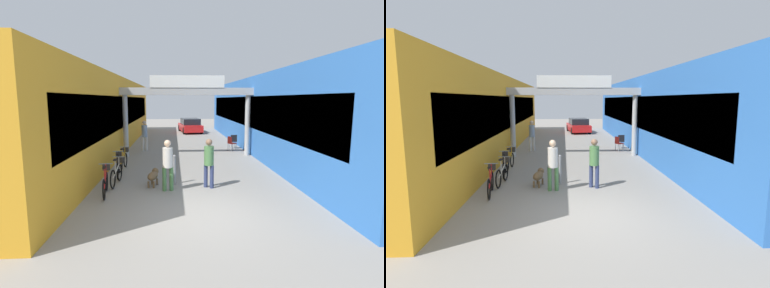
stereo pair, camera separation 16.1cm
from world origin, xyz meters
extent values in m
plane|color=gray|center=(0.00, 0.00, 0.00)|extent=(80.00, 80.00, 0.00)
cube|color=gold|center=(-5.10, 11.00, 2.19)|extent=(3.00, 26.00, 4.37)
cube|color=black|center=(-3.62, 11.00, 2.40)|extent=(0.04, 23.40, 1.75)
cube|color=blue|center=(5.10, 11.00, 2.19)|extent=(3.00, 26.00, 4.37)
cube|color=black|center=(3.62, 11.00, 2.40)|extent=(0.04, 23.40, 1.75)
cylinder|color=#B2B2B2|center=(-3.35, 8.65, 1.67)|extent=(0.28, 0.28, 3.34)
cylinder|color=#B2B2B2|center=(3.35, 8.65, 1.67)|extent=(0.28, 0.28, 3.34)
cube|color=#B2B2B2|center=(0.00, 8.65, 3.54)|extent=(7.40, 0.44, 0.39)
cube|color=white|center=(0.00, 8.45, 4.05)|extent=(3.96, 0.10, 0.64)
cylinder|color=#4C7F47|center=(-1.08, 2.27, 0.41)|extent=(0.15, 0.15, 0.82)
cylinder|color=#4C7F47|center=(-0.84, 2.29, 0.41)|extent=(0.15, 0.15, 0.82)
cylinder|color=silver|center=(-0.96, 2.28, 1.16)|extent=(0.37, 0.37, 0.68)
sphere|color=beige|center=(-0.96, 2.28, 1.65)|extent=(0.26, 0.26, 0.23)
cylinder|color=navy|center=(0.58, 2.49, 0.41)|extent=(0.19, 0.19, 0.82)
cylinder|color=navy|center=(0.38, 2.63, 0.41)|extent=(0.19, 0.19, 0.82)
cylinder|color=#4C7F47|center=(0.48, 2.56, 1.16)|extent=(0.47, 0.47, 0.68)
sphere|color=#8C664C|center=(0.48, 2.56, 1.64)|extent=(0.32, 0.32, 0.23)
cylinder|color=silver|center=(-2.41, 10.50, 0.43)|extent=(0.19, 0.19, 0.86)
cylinder|color=silver|center=(-2.61, 10.37, 0.43)|extent=(0.19, 0.19, 0.86)
cylinder|color=#8C9EB2|center=(-2.51, 10.43, 1.21)|extent=(0.47, 0.47, 0.71)
sphere|color=beige|center=(-2.51, 10.43, 1.72)|extent=(0.33, 0.33, 0.24)
ellipsoid|color=brown|center=(-1.52, 2.86, 0.38)|extent=(0.47, 0.78, 0.29)
sphere|color=brown|center=(-1.45, 3.17, 0.48)|extent=(0.30, 0.30, 0.25)
sphere|color=white|center=(-1.47, 3.07, 0.36)|extent=(0.21, 0.21, 0.18)
cylinder|color=brown|center=(-1.56, 3.09, 0.12)|extent=(0.08, 0.08, 0.23)
cylinder|color=brown|center=(-1.38, 3.05, 0.12)|extent=(0.08, 0.08, 0.23)
cylinder|color=brown|center=(-1.66, 2.67, 0.12)|extent=(0.08, 0.08, 0.23)
cylinder|color=brown|center=(-1.47, 2.62, 0.12)|extent=(0.08, 0.08, 0.23)
torus|color=black|center=(-3.07, 2.43, 0.34)|extent=(0.14, 0.67, 0.67)
torus|color=black|center=(-2.93, 1.42, 0.34)|extent=(0.14, 0.67, 0.67)
cube|color=red|center=(-3.00, 1.93, 0.52)|extent=(0.16, 0.94, 0.34)
cylinder|color=red|center=(-2.98, 1.81, 0.74)|extent=(0.04, 0.04, 0.42)
cube|color=black|center=(-2.98, 1.81, 0.96)|extent=(0.13, 0.23, 0.05)
cylinder|color=red|center=(-3.06, 2.37, 0.72)|extent=(0.04, 0.04, 0.46)
cylinder|color=gray|center=(-3.06, 2.37, 0.96)|extent=(0.46, 0.09, 0.03)
cube|color=#332D28|center=(-3.09, 2.57, 0.80)|extent=(0.27, 0.23, 0.20)
torus|color=black|center=(-2.84, 3.66, 0.34)|extent=(0.09, 0.67, 0.67)
torus|color=black|center=(-2.90, 2.65, 0.34)|extent=(0.09, 0.67, 0.67)
cube|color=beige|center=(-2.87, 3.16, 0.52)|extent=(0.09, 0.94, 0.34)
cylinder|color=beige|center=(-2.88, 3.04, 0.74)|extent=(0.03, 0.03, 0.42)
cube|color=black|center=(-2.88, 3.04, 0.96)|extent=(0.11, 0.23, 0.05)
cylinder|color=beige|center=(-2.84, 3.60, 0.72)|extent=(0.03, 0.03, 0.46)
cylinder|color=gray|center=(-2.84, 3.60, 0.96)|extent=(0.46, 0.05, 0.03)
cube|color=#332D28|center=(-2.83, 3.80, 0.80)|extent=(0.25, 0.21, 0.20)
torus|color=black|center=(-3.08, 4.89, 0.34)|extent=(0.13, 0.67, 0.67)
torus|color=black|center=(-2.96, 3.88, 0.34)|extent=(0.13, 0.67, 0.67)
cube|color=black|center=(-3.02, 4.39, 0.52)|extent=(0.15, 0.94, 0.34)
cylinder|color=black|center=(-3.01, 4.27, 0.74)|extent=(0.04, 0.04, 0.42)
cube|color=black|center=(-3.01, 4.27, 0.96)|extent=(0.13, 0.23, 0.05)
cylinder|color=black|center=(-3.08, 4.84, 0.72)|extent=(0.04, 0.04, 0.46)
cylinder|color=gray|center=(-3.08, 4.84, 0.96)|extent=(0.46, 0.09, 0.03)
cube|color=#332D28|center=(-3.10, 5.03, 0.80)|extent=(0.26, 0.23, 0.20)
torus|color=black|center=(-2.99, 6.04, 0.34)|extent=(0.09, 0.67, 0.67)
torus|color=black|center=(-3.05, 5.03, 0.34)|extent=(0.09, 0.67, 0.67)
cube|color=gold|center=(-3.02, 5.53, 0.52)|extent=(0.09, 0.94, 0.34)
cylinder|color=gold|center=(-3.03, 5.41, 0.74)|extent=(0.03, 0.03, 0.42)
cube|color=black|center=(-3.03, 5.41, 0.96)|extent=(0.11, 0.23, 0.05)
cylinder|color=gold|center=(-2.99, 5.98, 0.72)|extent=(0.03, 0.03, 0.46)
cylinder|color=gray|center=(-2.99, 5.98, 0.96)|extent=(0.46, 0.05, 0.03)
cube|color=#332D28|center=(-2.98, 6.18, 0.80)|extent=(0.25, 0.21, 0.20)
cylinder|color=gray|center=(-0.73, 3.10, 0.51)|extent=(0.10, 0.10, 1.02)
sphere|color=gray|center=(-0.73, 3.10, 1.05)|extent=(0.10, 0.10, 0.10)
cylinder|color=gray|center=(2.88, 10.30, 0.23)|extent=(0.04, 0.04, 0.45)
cylinder|color=gray|center=(3.02, 9.99, 0.23)|extent=(0.04, 0.04, 0.45)
cylinder|color=gray|center=(2.57, 10.16, 0.23)|extent=(0.04, 0.04, 0.45)
cylinder|color=gray|center=(2.71, 9.85, 0.23)|extent=(0.04, 0.04, 0.45)
cube|color=#B2231E|center=(2.79, 10.07, 0.47)|extent=(0.53, 0.53, 0.04)
cube|color=#B2231E|center=(2.63, 10.00, 0.69)|extent=(0.20, 0.38, 0.40)
cylinder|color=gray|center=(2.86, 11.15, 0.23)|extent=(0.03, 0.03, 0.45)
cylinder|color=gray|center=(3.19, 11.18, 0.23)|extent=(0.03, 0.03, 0.45)
cylinder|color=gray|center=(2.88, 10.82, 0.23)|extent=(0.03, 0.03, 0.45)
cylinder|color=gray|center=(3.22, 10.84, 0.23)|extent=(0.03, 0.03, 0.45)
cube|color=black|center=(3.04, 11.00, 0.47)|extent=(0.43, 0.43, 0.04)
cube|color=black|center=(3.05, 10.82, 0.69)|extent=(0.40, 0.07, 0.40)
cube|color=red|center=(0.82, 20.57, 0.48)|extent=(2.22, 4.18, 0.60)
cube|color=#1E2328|center=(0.84, 20.42, 1.06)|extent=(1.83, 2.38, 0.55)
cylinder|color=black|center=(-0.15, 21.91, 0.30)|extent=(0.27, 0.62, 0.60)
cylinder|color=black|center=(1.43, 22.11, 0.30)|extent=(0.27, 0.62, 0.60)
cylinder|color=black|center=(0.21, 19.03, 0.30)|extent=(0.27, 0.62, 0.60)
cylinder|color=black|center=(1.79, 19.23, 0.30)|extent=(0.27, 0.62, 0.60)
camera|label=1|loc=(-0.76, -7.71, 3.12)|focal=28.00mm
camera|label=2|loc=(-0.59, -7.72, 3.12)|focal=28.00mm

